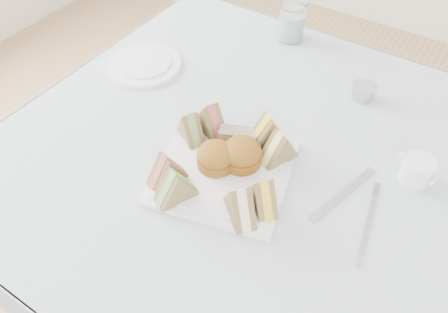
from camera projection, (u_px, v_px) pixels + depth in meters
The scene contains 21 objects.
floor at pixel (237, 295), 1.50m from camera, with size 4.00×4.00×0.00m, color #9E7751.
table at pixel (240, 236), 1.23m from camera, with size 0.90×0.90×0.74m, color brown.
tablecloth at pixel (245, 144), 0.96m from camera, with size 1.02×1.02×0.01m, color silver.
serving_plate at pixel (224, 171), 0.89m from camera, with size 0.26×0.26×0.01m, color white.
sandwich_fl_a at pixel (166, 168), 0.84m from camera, with size 0.08×0.04×0.07m, color olive, non-canonical shape.
sandwich_fl_b at pixel (175, 185), 0.81m from camera, with size 0.08×0.04×0.07m, color olive, non-canonical shape.
sandwich_fr_a at pixel (263, 193), 0.80m from camera, with size 0.08×0.04×0.07m, color olive, non-canonical shape.
sandwich_fr_b at pixel (240, 202), 0.79m from camera, with size 0.09×0.04×0.08m, color olive, non-canonical shape.
sandwich_bl_a at pixel (191, 126), 0.93m from camera, with size 0.08×0.04×0.07m, color olive, non-canonical shape.
sandwich_bl_b at pixel (210, 118), 0.94m from camera, with size 0.09×0.04×0.08m, color olive, non-canonical shape.
sandwich_br_a at pixel (279, 146), 0.88m from camera, with size 0.08×0.04×0.08m, color olive, non-canonical shape.
sandwich_br_b at pixel (267, 131), 0.91m from camera, with size 0.09×0.04×0.08m, color olive, non-canonical shape.
scone_left at pixel (216, 157), 0.88m from camera, with size 0.08×0.08×0.05m, color brown.
scone_right at pixel (242, 154), 0.88m from camera, with size 0.08×0.08×0.06m, color brown.
pastry_slice at pixel (238, 137), 0.93m from camera, with size 0.08×0.03×0.04m, color tan.
side_plate at pixel (144, 65), 1.15m from camera, with size 0.19×0.19×0.01m, color white.
water_glass at pixel (292, 22), 1.20m from camera, with size 0.07×0.07×0.10m, color white.
tea_strainer at pixel (363, 92), 1.05m from camera, with size 0.06×0.06×0.03m, color #AAA8B6.
knife at pixel (343, 194), 0.86m from camera, with size 0.02×0.19×0.00m, color #AAA8B6.
fork at pixel (367, 229), 0.80m from camera, with size 0.01×0.16×0.00m, color #AAA8B6.
creamer_jug at pixel (417, 170), 0.87m from camera, with size 0.06×0.06×0.05m, color white.
Camera 1 is at (0.33, -0.59, 1.43)m, focal length 35.00 mm.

